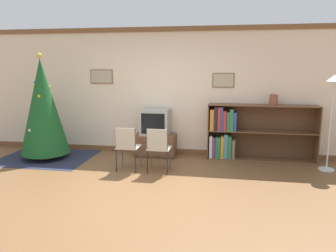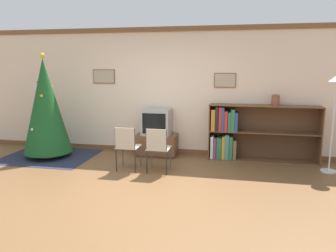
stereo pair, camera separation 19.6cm
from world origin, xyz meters
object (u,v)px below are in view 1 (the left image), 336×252
Objects in this scene: vase at (274,100)px; tv_console at (155,145)px; folding_chair_left at (127,146)px; folding_chair_right at (158,147)px; christmas_tree at (43,107)px; bookshelf at (240,133)px; television at (155,122)px; standing_lamp at (333,98)px.

tv_console is at bearing -178.04° from vase.
vase reaches higher than folding_chair_left.
folding_chair_right is at bearing -150.46° from vase.
bookshelf is at bearing 9.12° from christmas_tree.
bookshelf is (1.75, 0.08, -0.19)m from television.
television is at bearing 104.63° from folding_chair_right.
television is 3.41m from standing_lamp.
tv_console is at bearing 172.64° from standing_lamp.
bookshelf is 1.24× the size of standing_lamp.
folding_chair_right is at bearing 0.00° from folding_chair_left.
folding_chair_right is (0.29, -1.11, 0.24)m from tv_console.
standing_lamp is (1.57, -0.51, 0.80)m from bookshelf.
bookshelf is at bearing 2.55° from tv_console.
vase is (4.61, 0.64, 0.17)m from christmas_tree.
vase is at bearing 7.93° from christmas_tree.
television is at bearing -177.36° from bookshelf.
folding_chair_left is (-0.29, -1.10, -0.26)m from television.
christmas_tree is 2.64m from folding_chair_right.
bookshelf is (2.04, 1.19, 0.07)m from folding_chair_left.
christmas_tree is 2.31m from television.
tv_console is 1.04× the size of folding_chair_left.
folding_chair_left is 0.38× the size of bookshelf.
christmas_tree is 4.65m from vase.
standing_lamp is (5.54, 0.13, 0.27)m from christmas_tree.
bookshelf is at bearing 162.09° from standing_lamp.
folding_chair_left is 1.00× the size of folding_chair_right.
television is 0.72× the size of folding_chair_left.
television is at bearing 172.68° from standing_lamp.
vase is (2.67, 1.19, 0.77)m from folding_chair_left.
standing_lamp reaches higher than vase.
folding_chair_left is at bearing -15.82° from christmas_tree.
christmas_tree reaches higher than standing_lamp.
tv_console is at bearing 75.41° from folding_chair_left.
television is 1.17m from folding_chair_right.
standing_lamp is (0.94, -0.51, 0.10)m from vase.
bookshelf is at bearing 38.96° from folding_chair_right.
folding_chair_left is 0.58m from folding_chair_right.
vase is at bearing 2.02° from television.
folding_chair_left and folding_chair_right have the same top height.
christmas_tree is at bearing -178.65° from standing_lamp.
folding_chair_left is at bearing -169.37° from standing_lamp.
standing_lamp reaches higher than television.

